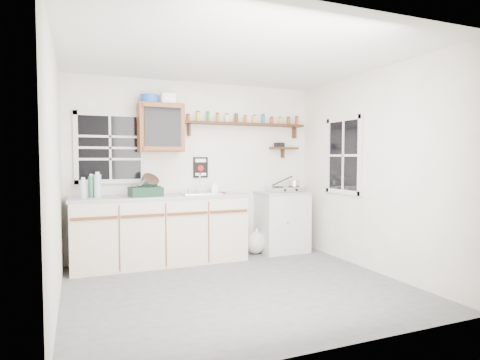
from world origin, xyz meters
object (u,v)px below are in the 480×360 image
at_px(upper_cabinet, 161,128).
at_px(hotplate, 286,189).
at_px(main_cabinet, 161,229).
at_px(right_cabinet, 282,221).
at_px(spice_shelf, 245,123).
at_px(dish_rack, 147,189).

bearing_deg(upper_cabinet, hotplate, -4.27).
bearing_deg(main_cabinet, right_cabinet, 0.79).
height_order(spice_shelf, dish_rack, spice_shelf).
relative_size(spice_shelf, hotplate, 3.42).
relative_size(main_cabinet, hotplate, 4.13).
relative_size(right_cabinet, spice_shelf, 0.48).
bearing_deg(main_cabinet, hotplate, 0.17).
relative_size(dish_rack, hotplate, 0.77).
height_order(main_cabinet, hotplate, hotplate).
distance_m(right_cabinet, hotplate, 0.49).
relative_size(upper_cabinet, hotplate, 1.16).
height_order(main_cabinet, spice_shelf, spice_shelf).
bearing_deg(right_cabinet, spice_shelf, 160.36).
height_order(upper_cabinet, dish_rack, upper_cabinet).
height_order(dish_rack, hotplate, dish_rack).
xyz_separation_m(upper_cabinet, dish_rack, (-0.23, -0.20, -0.81)).
bearing_deg(dish_rack, main_cabinet, 10.90).
relative_size(upper_cabinet, spice_shelf, 0.34).
xyz_separation_m(right_cabinet, upper_cabinet, (-1.80, 0.12, 1.37)).
xyz_separation_m(main_cabinet, upper_cabinet, (0.03, 0.14, 1.36)).
bearing_deg(spice_shelf, upper_cabinet, -176.90).
xyz_separation_m(main_cabinet, right_cabinet, (1.83, 0.03, -0.01)).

